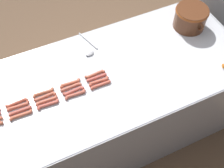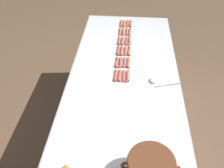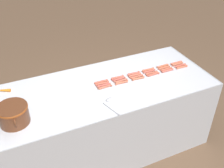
{
  "view_description": "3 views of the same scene",
  "coord_description": "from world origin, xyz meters",
  "px_view_note": "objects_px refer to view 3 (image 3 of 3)",
  "views": [
    {
      "loc": [
        1.13,
        -0.41,
        2.49
      ],
      "look_at": [
        0.1,
        0.07,
        0.89
      ],
      "focal_mm": 45.62,
      "sensor_mm": 36.0,
      "label": 1
    },
    {
      "loc": [
        -0.03,
        1.6,
        2.18
      ],
      "look_at": [
        0.08,
        0.21,
        0.97
      ],
      "focal_mm": 39.58,
      "sensor_mm": 36.0,
      "label": 2
    },
    {
      "loc": [
        -2.02,
        0.82,
        2.42
      ],
      "look_at": [
        -0.01,
        -0.09,
        0.88
      ],
      "focal_mm": 42.53,
      "sensor_mm": 36.0,
      "label": 3
    }
  ],
  "objects_px": {
    "hot_dog_22": "(117,77)",
    "carrot": "(1,91)",
    "hot_dog_20": "(148,70)",
    "hot_dog_11": "(104,85)",
    "hot_dog_4": "(122,82)",
    "hot_dog_21": "(134,73)",
    "hot_dog_10": "(121,81)",
    "hot_dog_19": "(163,66)",
    "hot_dog_9": "(136,77)",
    "hot_dog_15": "(135,75)",
    "hot_dog_3": "(138,78)",
    "hot_dog_16": "(119,79)",
    "hot_dog_23": "(101,82)",
    "hot_dog_0": "(182,67)",
    "hot_dog_6": "(180,65)",
    "hot_dog_17": "(102,83)",
    "hot_dog_8": "(152,73)",
    "hot_dog_13": "(164,68)",
    "serving_spoon": "(110,103)",
    "bean_pot": "(13,113)",
    "hot_dog_14": "(149,71)",
    "hot_dog_7": "(166,69)",
    "hot_dog_2": "(153,74)",
    "hot_dog_1": "(167,71)",
    "hot_dog_5": "(105,87)",
    "hot_dog_18": "(176,63)"
  },
  "relations": [
    {
      "from": "hot_dog_8",
      "to": "hot_dog_17",
      "type": "xyz_separation_m",
      "value": [
        0.04,
        0.56,
        0.0
      ]
    },
    {
      "from": "hot_dog_23",
      "to": "hot_dog_15",
      "type": "bearing_deg",
      "value": -95.02
    },
    {
      "from": "hot_dog_3",
      "to": "hot_dog_16",
      "type": "relative_size",
      "value": 1.0
    },
    {
      "from": "hot_dog_10",
      "to": "hot_dog_19",
      "type": "bearing_deg",
      "value": -83.09
    },
    {
      "from": "hot_dog_1",
      "to": "hot_dog_0",
      "type": "bearing_deg",
      "value": -91.16
    },
    {
      "from": "hot_dog_6",
      "to": "hot_dog_19",
      "type": "distance_m",
      "value": 0.2
    },
    {
      "from": "hot_dog_11",
      "to": "hot_dog_17",
      "type": "relative_size",
      "value": 1.0
    },
    {
      "from": "hot_dog_22",
      "to": "carrot",
      "type": "distance_m",
      "value": 1.16
    },
    {
      "from": "hot_dog_13",
      "to": "hot_dog_22",
      "type": "distance_m",
      "value": 0.56
    },
    {
      "from": "hot_dog_4",
      "to": "hot_dog_13",
      "type": "bearing_deg",
      "value": -82.91
    },
    {
      "from": "hot_dog_21",
      "to": "hot_dog_19",
      "type": "bearing_deg",
      "value": -89.48
    },
    {
      "from": "hot_dog_14",
      "to": "hot_dog_21",
      "type": "bearing_deg",
      "value": 80.4
    },
    {
      "from": "hot_dog_15",
      "to": "hot_dog_9",
      "type": "bearing_deg",
      "value": -178.56
    },
    {
      "from": "hot_dog_20",
      "to": "hot_dog_11",
      "type": "bearing_deg",
      "value": 97.1
    },
    {
      "from": "hot_dog_9",
      "to": "bean_pot",
      "type": "height_order",
      "value": "bean_pot"
    },
    {
      "from": "hot_dog_10",
      "to": "hot_dog_23",
      "type": "xyz_separation_m",
      "value": [
        0.06,
        0.19,
        0.0
      ]
    },
    {
      "from": "hot_dog_8",
      "to": "hot_dog_1",
      "type": "bearing_deg",
      "value": -99.47
    },
    {
      "from": "hot_dog_16",
      "to": "hot_dog_20",
      "type": "relative_size",
      "value": 1.0
    },
    {
      "from": "hot_dog_5",
      "to": "hot_dog_1",
      "type": "bearing_deg",
      "value": -89.9
    },
    {
      "from": "hot_dog_8",
      "to": "hot_dog_14",
      "type": "distance_m",
      "value": 0.04
    },
    {
      "from": "hot_dog_1",
      "to": "hot_dog_2",
      "type": "relative_size",
      "value": 1.0
    },
    {
      "from": "hot_dog_10",
      "to": "hot_dog_18",
      "type": "xyz_separation_m",
      "value": [
        0.06,
        -0.74,
        0.0
      ]
    },
    {
      "from": "hot_dog_22",
      "to": "hot_dog_5",
      "type": "bearing_deg",
      "value": 118.97
    },
    {
      "from": "hot_dog_19",
      "to": "hot_dog_20",
      "type": "relative_size",
      "value": 1.0
    },
    {
      "from": "hot_dog_13",
      "to": "hot_dog_6",
      "type": "bearing_deg",
      "value": -101.09
    },
    {
      "from": "hot_dog_2",
      "to": "bean_pot",
      "type": "xyz_separation_m",
      "value": [
        -0.15,
        1.45,
        0.09
      ]
    },
    {
      "from": "hot_dog_16",
      "to": "hot_dog_20",
      "type": "distance_m",
      "value": 0.37
    },
    {
      "from": "hot_dog_10",
      "to": "hot_dog_22",
      "type": "bearing_deg",
      "value": 5.06
    },
    {
      "from": "hot_dog_15",
      "to": "hot_dog_14",
      "type": "bearing_deg",
      "value": -89.27
    },
    {
      "from": "hot_dog_2",
      "to": "hot_dog_13",
      "type": "relative_size",
      "value": 1.0
    },
    {
      "from": "hot_dog_4",
      "to": "bean_pot",
      "type": "height_order",
      "value": "bean_pot"
    },
    {
      "from": "hot_dog_9",
      "to": "hot_dog_15",
      "type": "bearing_deg",
      "value": 1.44
    },
    {
      "from": "hot_dog_3",
      "to": "serving_spoon",
      "type": "height_order",
      "value": "hot_dog_3"
    },
    {
      "from": "hot_dog_17",
      "to": "carrot",
      "type": "bearing_deg",
      "value": 73.21
    },
    {
      "from": "hot_dog_13",
      "to": "hot_dog_11",
      "type": "bearing_deg",
      "value": 92.69
    },
    {
      "from": "hot_dog_4",
      "to": "hot_dog_13",
      "type": "height_order",
      "value": "same"
    },
    {
      "from": "hot_dog_7",
      "to": "hot_dog_22",
      "type": "height_order",
      "value": "same"
    },
    {
      "from": "hot_dog_2",
      "to": "hot_dog_18",
      "type": "relative_size",
      "value": 1.0
    },
    {
      "from": "hot_dog_4",
      "to": "hot_dog_21",
      "type": "xyz_separation_m",
      "value": [
        0.1,
        -0.19,
        0.0
      ]
    },
    {
      "from": "hot_dog_0",
      "to": "hot_dog_1",
      "type": "height_order",
      "value": "same"
    },
    {
      "from": "hot_dog_6",
      "to": "hot_dog_9",
      "type": "height_order",
      "value": "same"
    },
    {
      "from": "hot_dog_9",
      "to": "serving_spoon",
      "type": "distance_m",
      "value": 0.51
    },
    {
      "from": "hot_dog_15",
      "to": "carrot",
      "type": "height_order",
      "value": "carrot"
    },
    {
      "from": "hot_dog_13",
      "to": "hot_dog_14",
      "type": "bearing_deg",
      "value": 89.61
    },
    {
      "from": "hot_dog_1",
      "to": "hot_dog_5",
      "type": "height_order",
      "value": "same"
    },
    {
      "from": "hot_dog_2",
      "to": "hot_dog_7",
      "type": "relative_size",
      "value": 1.0
    },
    {
      "from": "hot_dog_19",
      "to": "hot_dog_11",
      "type": "bearing_deg",
      "value": 95.32
    },
    {
      "from": "hot_dog_2",
      "to": "bean_pot",
      "type": "height_order",
      "value": "bean_pot"
    },
    {
      "from": "hot_dog_0",
      "to": "hot_dog_3",
      "type": "distance_m",
      "value": 0.56
    },
    {
      "from": "hot_dog_11",
      "to": "hot_dog_13",
      "type": "bearing_deg",
      "value": -87.31
    }
  ]
}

